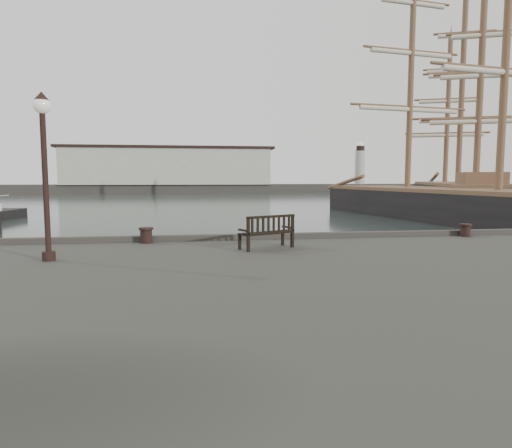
{
  "coord_description": "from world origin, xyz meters",
  "views": [
    {
      "loc": [
        -3.59,
        -14.83,
        3.58
      ],
      "look_at": [
        -1.45,
        -0.5,
        2.1
      ],
      "focal_mm": 32.0,
      "sensor_mm": 36.0,
      "label": 1
    }
  ],
  "objects_px": {
    "bollard_left": "(146,235)",
    "bench": "(267,238)",
    "tall_ship_main": "(497,216)",
    "bollard_right": "(465,230)",
    "lamp_post": "(44,153)",
    "tall_ship_far": "(457,200)"
  },
  "relations": [
    {
      "from": "bollard_left",
      "to": "bench",
      "type": "bearing_deg",
      "value": -24.99
    },
    {
      "from": "bench",
      "to": "tall_ship_main",
      "type": "bearing_deg",
      "value": 16.76
    },
    {
      "from": "bollard_right",
      "to": "tall_ship_main",
      "type": "bearing_deg",
      "value": 50.97
    },
    {
      "from": "bench",
      "to": "lamp_post",
      "type": "xyz_separation_m",
      "value": [
        -5.59,
        -1.1,
        2.29
      ]
    },
    {
      "from": "bench",
      "to": "bollard_left",
      "type": "relative_size",
      "value": 3.56
    },
    {
      "from": "lamp_post",
      "to": "tall_ship_far",
      "type": "bearing_deg",
      "value": 47.64
    },
    {
      "from": "bollard_left",
      "to": "tall_ship_main",
      "type": "distance_m",
      "value": 29.13
    },
    {
      "from": "bollard_left",
      "to": "lamp_post",
      "type": "distance_m",
      "value": 4.16
    },
    {
      "from": "bench",
      "to": "bollard_left",
      "type": "xyz_separation_m",
      "value": [
        -3.51,
        1.64,
        -0.06
      ]
    },
    {
      "from": "lamp_post",
      "to": "tall_ship_far",
      "type": "relative_size",
      "value": 0.13
    },
    {
      "from": "bench",
      "to": "tall_ship_main",
      "type": "height_order",
      "value": "tall_ship_main"
    },
    {
      "from": "bollard_left",
      "to": "bollard_right",
      "type": "xyz_separation_m",
      "value": [
        10.71,
        -0.03,
        -0.02
      ]
    },
    {
      "from": "tall_ship_main",
      "to": "tall_ship_far",
      "type": "bearing_deg",
      "value": 56.62
    },
    {
      "from": "bench",
      "to": "bollard_left",
      "type": "distance_m",
      "value": 3.87
    },
    {
      "from": "bollard_left",
      "to": "tall_ship_main",
      "type": "xyz_separation_m",
      "value": [
        24.04,
        16.42,
        -1.05
      ]
    },
    {
      "from": "bench",
      "to": "bollard_right",
      "type": "height_order",
      "value": "bench"
    },
    {
      "from": "bench",
      "to": "tall_ship_main",
      "type": "xyz_separation_m",
      "value": [
        20.53,
        18.06,
        -1.1
      ]
    },
    {
      "from": "lamp_post",
      "to": "tall_ship_main",
      "type": "xyz_separation_m",
      "value": [
        26.12,
        19.16,
        -3.4
      ]
    },
    {
      "from": "bollard_left",
      "to": "lamp_post",
      "type": "bearing_deg",
      "value": -127.27
    },
    {
      "from": "bollard_right",
      "to": "tall_ship_main",
      "type": "distance_m",
      "value": 21.2
    },
    {
      "from": "lamp_post",
      "to": "tall_ship_far",
      "type": "xyz_separation_m",
      "value": [
        34.99,
        38.37,
        -3.28
      ]
    },
    {
      "from": "bollard_left",
      "to": "tall_ship_far",
      "type": "distance_m",
      "value": 48.51
    }
  ]
}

